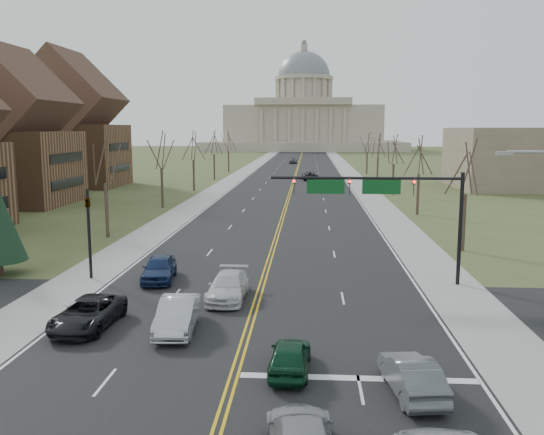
# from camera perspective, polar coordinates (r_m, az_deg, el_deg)

# --- Properties ---
(ground) EXTENTS (600.00, 600.00, 0.00)m
(ground) POSITION_cam_1_polar(r_m,az_deg,el_deg) (25.14, -3.45, -14.39)
(ground) COLOR #444C26
(ground) RESTS_ON ground
(road) EXTENTS (20.00, 380.00, 0.01)m
(road) POSITION_cam_1_polar(r_m,az_deg,el_deg) (133.32, 2.44, 4.57)
(road) COLOR black
(road) RESTS_ON ground
(cross_road) EXTENTS (120.00, 14.00, 0.01)m
(cross_road) POSITION_cam_1_polar(r_m,az_deg,el_deg) (30.71, -2.04, -9.98)
(cross_road) COLOR black
(cross_road) RESTS_ON ground
(sidewalk_left) EXTENTS (4.00, 380.00, 0.03)m
(sidewalk_left) POSITION_cam_1_polar(r_m,az_deg,el_deg) (134.12, -2.71, 4.59)
(sidewalk_left) COLOR gray
(sidewalk_left) RESTS_ON ground
(sidewalk_right) EXTENTS (4.00, 380.00, 0.03)m
(sidewalk_right) POSITION_cam_1_polar(r_m,az_deg,el_deg) (133.59, 7.61, 4.51)
(sidewalk_right) COLOR gray
(sidewalk_right) RESTS_ON ground
(center_line) EXTENTS (0.42, 380.00, 0.01)m
(center_line) POSITION_cam_1_polar(r_m,az_deg,el_deg) (133.32, 2.44, 4.57)
(center_line) COLOR gold
(center_line) RESTS_ON road
(edge_line_left) EXTENTS (0.15, 380.00, 0.01)m
(edge_line_left) POSITION_cam_1_polar(r_m,az_deg,el_deg) (133.89, -1.77, 4.59)
(edge_line_left) COLOR silver
(edge_line_left) RESTS_ON road
(edge_line_right) EXTENTS (0.15, 380.00, 0.01)m
(edge_line_right) POSITION_cam_1_polar(r_m,az_deg,el_deg) (133.46, 6.67, 4.52)
(edge_line_right) COLOR silver
(edge_line_right) RESTS_ON road
(stop_bar) EXTENTS (9.50, 0.50, 0.01)m
(stop_bar) POSITION_cam_1_polar(r_m,az_deg,el_deg) (24.13, 8.55, -15.47)
(stop_bar) COLOR silver
(stop_bar) RESTS_ON road
(capitol) EXTENTS (90.00, 60.00, 50.00)m
(capitol) POSITION_cam_1_polar(r_m,az_deg,el_deg) (272.88, 3.14, 9.72)
(capitol) COLOR #AFA492
(capitol) RESTS_ON ground
(signal_mast) EXTENTS (12.12, 0.44, 7.20)m
(signal_mast) POSITION_cam_1_polar(r_m,az_deg,el_deg) (36.93, 10.68, 2.24)
(signal_mast) COLOR black
(signal_mast) RESTS_ON ground
(signal_left) EXTENTS (0.32, 0.36, 6.00)m
(signal_left) POSITION_cam_1_polar(r_m,az_deg,el_deg) (39.67, -17.71, -0.57)
(signal_left) COLOR black
(signal_left) RESTS_ON ground
(tree_r_0) EXTENTS (3.74, 3.74, 8.50)m
(tree_r_0) POSITION_cam_1_polar(r_m,az_deg,el_deg) (48.68, 18.69, 4.42)
(tree_r_0) COLOR #362920
(tree_r_0) RESTS_ON ground
(tree_l_0) EXTENTS (3.96, 3.96, 9.00)m
(tree_l_0) POSITION_cam_1_polar(r_m,az_deg,el_deg) (54.24, -16.26, 5.35)
(tree_l_0) COLOR #362920
(tree_l_0) RESTS_ON ground
(tree_r_1) EXTENTS (3.74, 3.74, 8.50)m
(tree_r_1) POSITION_cam_1_polar(r_m,az_deg,el_deg) (68.17, 14.39, 5.74)
(tree_r_1) COLOR #362920
(tree_r_1) RESTS_ON ground
(tree_l_1) EXTENTS (3.96, 3.96, 9.00)m
(tree_l_1) POSITION_cam_1_polar(r_m,az_deg,el_deg) (73.34, -10.93, 6.36)
(tree_l_1) COLOR #362920
(tree_l_1) RESTS_ON ground
(tree_r_2) EXTENTS (3.74, 3.74, 8.50)m
(tree_r_2) POSITION_cam_1_polar(r_m,az_deg,el_deg) (87.88, 12.00, 6.45)
(tree_r_2) COLOR #362920
(tree_r_2) RESTS_ON ground
(tree_l_2) EXTENTS (3.96, 3.96, 9.00)m
(tree_l_2) POSITION_cam_1_polar(r_m,az_deg,el_deg) (92.82, -7.81, 6.92)
(tree_l_2) COLOR #362920
(tree_l_2) RESTS_ON ground
(tree_r_3) EXTENTS (3.74, 3.74, 8.50)m
(tree_r_3) POSITION_cam_1_polar(r_m,az_deg,el_deg) (107.70, 10.48, 6.90)
(tree_r_3) COLOR #362920
(tree_r_3) RESTS_ON ground
(tree_l_3) EXTENTS (3.96, 3.96, 9.00)m
(tree_l_3) POSITION_cam_1_polar(r_m,az_deg,el_deg) (112.48, -5.78, 7.28)
(tree_l_3) COLOR #362920
(tree_l_3) RESTS_ON ground
(tree_r_4) EXTENTS (3.74, 3.74, 8.50)m
(tree_r_4) POSITION_cam_1_polar(r_m,az_deg,el_deg) (127.58, 9.43, 7.21)
(tree_r_4) COLOR #362920
(tree_r_4) RESTS_ON ground
(tree_l_4) EXTENTS (3.96, 3.96, 9.00)m
(tree_l_4) POSITION_cam_1_polar(r_m,az_deg,el_deg) (132.25, -4.35, 7.52)
(tree_l_4) COLOR #362920
(tree_l_4) RESTS_ON ground
(bldg_left_mid) EXTENTS (15.10, 14.28, 20.75)m
(bldg_left_mid) POSITION_cam_1_polar(r_m,az_deg,el_deg) (82.68, -24.59, 7.09)
(bldg_left_mid) COLOR brown
(bldg_left_mid) RESTS_ON ground
(bldg_left_far) EXTENTS (17.10, 14.28, 23.25)m
(bldg_left_far) POSITION_cam_1_polar(r_m,az_deg,el_deg) (105.22, -19.39, 8.14)
(bldg_left_far) COLOR brown
(bldg_left_far) RESTS_ON ground
(bldg_right_mass) EXTENTS (25.00, 20.00, 10.00)m
(bldg_right_mass) POSITION_cam_1_polar(r_m,az_deg,el_deg) (105.74, 24.33, 5.39)
(bldg_right_mass) COLOR #6D604E
(bldg_right_mass) RESTS_ON ground
(car_nb_inner_lead) EXTENTS (1.79, 4.10, 1.37)m
(car_nb_inner_lead) POSITION_cam_1_polar(r_m,az_deg,el_deg) (24.17, 1.78, -13.56)
(car_nb_inner_lead) COLOR #0C3821
(car_nb_inner_lead) RESTS_ON road
(car_nb_outer_lead) EXTENTS (2.13, 4.59, 1.46)m
(car_nb_outer_lead) POSITION_cam_1_polar(r_m,az_deg,el_deg) (22.97, 13.67, -14.95)
(car_nb_outer_lead) COLOR #53585C
(car_nb_outer_lead) RESTS_ON road
(car_sb_inner_lead) EXTENTS (2.07, 5.04, 1.63)m
(car_sb_inner_lead) POSITION_cam_1_polar(r_m,az_deg,el_deg) (29.05, -9.36, -9.51)
(car_sb_inner_lead) COLOR #AAABB2
(car_sb_inner_lead) RESTS_ON road
(car_sb_outer_lead) EXTENTS (2.70, 5.42, 1.48)m
(car_sb_outer_lead) POSITION_cam_1_polar(r_m,az_deg,el_deg) (30.58, -17.78, -9.02)
(car_sb_outer_lead) COLOR black
(car_sb_outer_lead) RESTS_ON road
(car_sb_inner_second) EXTENTS (2.19, 5.22, 1.51)m
(car_sb_inner_second) POSITION_cam_1_polar(r_m,az_deg,el_deg) (33.93, -4.38, -6.82)
(car_sb_inner_second) COLOR silver
(car_sb_inner_second) RESTS_ON road
(car_sb_outer_second) EXTENTS (2.46, 5.01, 1.65)m
(car_sb_outer_second) POSITION_cam_1_polar(r_m,az_deg,el_deg) (38.54, -11.12, -4.95)
(car_sb_outer_second) COLOR navy
(car_sb_outer_second) RESTS_ON road
(car_far_nb) EXTENTS (3.25, 6.19, 1.66)m
(car_far_nb) POSITION_cam_1_polar(r_m,az_deg,el_deg) (111.46, 3.77, 4.15)
(car_far_nb) COLOR black
(car_far_nb) RESTS_ON road
(car_far_sb) EXTENTS (2.38, 4.98, 1.64)m
(car_far_sb) POSITION_cam_1_polar(r_m,az_deg,el_deg) (163.57, 2.11, 5.65)
(car_far_sb) COLOR #474A4F
(car_far_sb) RESTS_ON road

